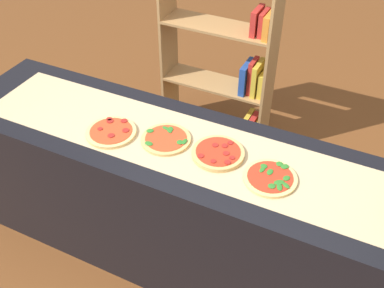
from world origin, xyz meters
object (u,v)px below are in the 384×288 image
Objects in this scene: pizza_spinach_1 at (166,139)px; pizza_spinach_3 at (270,178)px; bookshelf at (230,65)px; pizza_pepperoni_2 at (218,154)px; pizza_pepperoni_0 at (111,132)px.

pizza_spinach_1 and pizza_spinach_3 have the same top height.
bookshelf is (-0.68, 1.23, -0.24)m from pizza_spinach_3.
pizza_pepperoni_2 is at bearing 1.41° from pizza_spinach_1.
pizza_spinach_1 is 0.56m from pizza_spinach_3.
pizza_pepperoni_0 is 1.01× the size of pizza_pepperoni_2.
bookshelf reaches higher than pizza_spinach_3.
pizza_spinach_3 is at bearing 2.34° from pizza_pepperoni_0.
pizza_pepperoni_2 is 1.03× the size of pizza_spinach_3.
pizza_pepperoni_0 is at bearing -177.66° from pizza_spinach_3.
pizza_spinach_1 is at bearing -84.02° from bookshelf.
pizza_spinach_3 is at bearing -9.19° from pizza_pepperoni_2.
bookshelf is at bearing 108.74° from pizza_pepperoni_2.
pizza_pepperoni_2 is 1.28m from bookshelf.
pizza_pepperoni_2 is at bearing 8.11° from pizza_pepperoni_0.
pizza_pepperoni_2 is (0.28, 0.01, 0.00)m from pizza_spinach_1.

